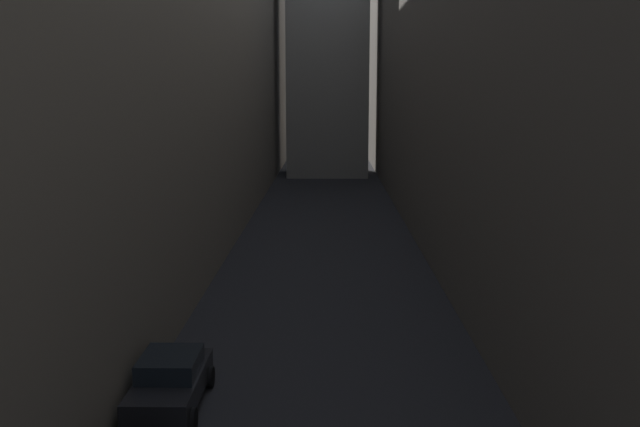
# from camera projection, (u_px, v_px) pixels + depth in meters

# --- Properties ---
(ground_plane) EXTENTS (264.00, 264.00, 0.00)m
(ground_plane) POSITION_uv_depth(u_px,v_px,m) (326.00, 237.00, 43.88)
(ground_plane) COLOR #232326
(building_block_left) EXTENTS (10.92, 108.00, 25.82)m
(building_block_left) POSITION_uv_depth(u_px,v_px,m) (153.00, 30.00, 43.75)
(building_block_left) COLOR #756B5B
(building_block_left) RESTS_ON ground
(building_block_right) EXTENTS (11.83, 108.00, 21.47)m
(building_block_right) POSITION_uv_depth(u_px,v_px,m) (507.00, 65.00, 43.84)
(building_block_right) COLOR #60594F
(building_block_right) RESTS_ON ground
(parked_car_left_far) EXTENTS (2.01, 4.21, 1.60)m
(parked_car_left_far) POSITION_uv_depth(u_px,v_px,m) (170.00, 381.00, 20.08)
(parked_car_left_far) COLOR black
(parked_car_left_far) RESTS_ON ground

